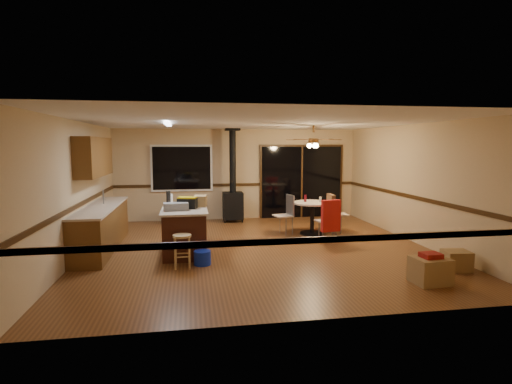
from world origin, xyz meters
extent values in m
plane|color=brown|center=(0.00, 0.00, 0.00)|extent=(7.00, 7.00, 0.00)
plane|color=silver|center=(0.00, 0.00, 2.60)|extent=(7.00, 7.00, 0.00)
plane|color=tan|center=(0.00, 3.50, 1.30)|extent=(7.00, 0.00, 7.00)
plane|color=tan|center=(0.00, -3.50, 1.30)|extent=(7.00, 0.00, 7.00)
plane|color=tan|center=(-3.50, 0.00, 1.30)|extent=(0.00, 7.00, 7.00)
plane|color=tan|center=(3.50, 0.00, 1.30)|extent=(0.00, 7.00, 7.00)
cube|color=black|center=(-1.60, 3.45, 1.50)|extent=(1.72, 0.10, 1.32)
cube|color=black|center=(1.90, 3.45, 1.05)|extent=(2.52, 0.10, 2.10)
cube|color=brown|center=(-3.20, 0.50, 0.43)|extent=(0.60, 3.00, 0.86)
cube|color=#C5B099|center=(-3.20, 0.50, 0.88)|extent=(0.64, 3.04, 0.04)
cube|color=brown|center=(-3.33, 0.70, 1.90)|extent=(0.35, 2.00, 0.80)
cube|color=#3B190E|center=(-1.50, 0.00, 0.43)|extent=(0.80, 1.60, 0.86)
cube|color=#C5B099|center=(-1.50, 0.00, 0.88)|extent=(0.88, 1.68, 0.04)
cube|color=black|center=(-0.20, 3.05, 0.46)|extent=(0.55, 0.50, 0.75)
cylinder|color=black|center=(-0.20, 3.05, 1.71)|extent=(0.18, 0.18, 1.77)
cylinder|color=brown|center=(1.52, 1.14, 2.25)|extent=(0.24, 0.24, 0.10)
cylinder|color=brown|center=(1.52, 1.14, 2.52)|extent=(0.05, 0.05, 0.16)
sphere|color=#FFD88C|center=(1.52, 1.14, 2.13)|extent=(0.16, 0.16, 0.16)
cube|color=white|center=(-1.80, 0.30, 2.56)|extent=(0.10, 1.20, 0.04)
cube|color=slate|center=(-1.66, -0.31, 0.97)|extent=(0.49, 0.30, 0.14)
cube|color=black|center=(-1.44, -0.14, 1.00)|extent=(0.40, 0.29, 0.20)
cube|color=gold|center=(-1.44, -0.14, 1.12)|extent=(0.39, 0.28, 0.03)
cube|color=olive|center=(-1.18, 0.12, 1.01)|extent=(0.28, 0.36, 0.22)
cylinder|color=black|center=(-1.82, 0.24, 1.05)|extent=(0.10, 0.10, 0.31)
cylinder|color=#D84C8C|center=(-1.18, 0.08, 1.01)|extent=(0.07, 0.07, 0.21)
cylinder|color=white|center=(-1.79, 0.72, 1.00)|extent=(0.08, 0.08, 0.20)
cylinder|color=tan|center=(-1.54, -1.07, 0.29)|extent=(0.38, 0.38, 0.59)
cylinder|color=#0E28C6|center=(-1.19, -0.96, 0.13)|extent=(0.40, 0.40, 0.26)
cylinder|color=black|center=(1.52, 1.14, 0.02)|extent=(0.58, 0.58, 0.04)
cylinder|color=black|center=(1.52, 1.14, 0.39)|extent=(0.10, 0.10, 0.70)
cylinder|color=#C5B099|center=(1.52, 1.14, 0.76)|extent=(0.94, 0.94, 0.04)
cylinder|color=#590C14|center=(1.37, 1.24, 0.87)|extent=(0.08, 0.08, 0.17)
cylinder|color=beige|center=(1.70, 1.09, 0.85)|extent=(0.06, 0.06, 0.13)
cube|color=#C4AC92|center=(0.82, 1.24, 0.45)|extent=(0.48, 0.48, 0.03)
cube|color=slate|center=(1.00, 1.28, 0.70)|extent=(0.11, 0.40, 0.50)
cube|color=#C4AC92|center=(1.62, 0.44, 0.45)|extent=(0.46, 0.46, 0.03)
cube|color=slate|center=(1.65, 0.25, 0.70)|extent=(0.40, 0.10, 0.50)
cube|color=red|center=(1.65, 0.23, 0.60)|extent=(0.45, 0.18, 0.70)
cube|color=#C4AC92|center=(2.22, 1.19, 0.45)|extent=(0.42, 0.42, 0.03)
cube|color=slate|center=(2.03, 1.20, 0.70)|extent=(0.05, 0.40, 0.50)
cube|color=#442C19|center=(2.01, 1.20, 0.60)|extent=(0.13, 0.45, 0.70)
cube|color=olive|center=(-1.84, 3.10, 0.21)|extent=(0.62, 0.55, 0.42)
cube|color=olive|center=(2.27, -2.52, 0.20)|extent=(0.56, 0.48, 0.40)
cube|color=olive|center=(3.10, -2.00, 0.17)|extent=(0.46, 0.41, 0.34)
cube|color=maroon|center=(2.27, -2.52, 0.44)|extent=(0.30, 0.26, 0.08)
camera|label=1|loc=(-1.38, -8.00, 2.13)|focal=28.00mm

